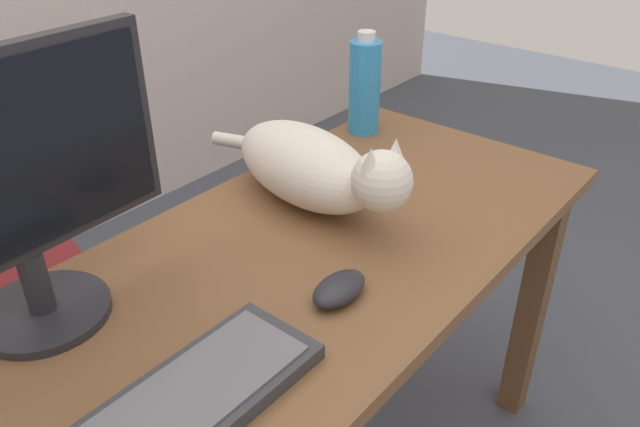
{
  "coord_description": "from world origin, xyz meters",
  "views": [
    {
      "loc": [
        -0.62,
        -0.62,
        1.37
      ],
      "look_at": [
        0.13,
        -0.0,
        0.79
      ],
      "focal_mm": 35.17,
      "sensor_mm": 36.0,
      "label": 1
    }
  ],
  "objects_px": {
    "water_bottle": "(365,86)",
    "monitor": "(9,188)",
    "cat": "(312,166)",
    "computer_mouse": "(339,289)",
    "keyboard": "(167,419)"
  },
  "relations": [
    {
      "from": "monitor",
      "to": "computer_mouse",
      "type": "height_order",
      "value": "monitor"
    },
    {
      "from": "keyboard",
      "to": "water_bottle",
      "type": "height_order",
      "value": "water_bottle"
    },
    {
      "from": "cat",
      "to": "monitor",
      "type": "bearing_deg",
      "value": 170.52
    },
    {
      "from": "keyboard",
      "to": "monitor",
      "type": "bearing_deg",
      "value": 87.24
    },
    {
      "from": "keyboard",
      "to": "cat",
      "type": "xyz_separation_m",
      "value": [
        0.55,
        0.23,
        0.07
      ]
    },
    {
      "from": "keyboard",
      "to": "computer_mouse",
      "type": "distance_m",
      "value": 0.34
    },
    {
      "from": "water_bottle",
      "to": "monitor",
      "type": "bearing_deg",
      "value": -177.12
    },
    {
      "from": "computer_mouse",
      "to": "water_bottle",
      "type": "distance_m",
      "value": 0.68
    },
    {
      "from": "keyboard",
      "to": "water_bottle",
      "type": "relative_size",
      "value": 1.75
    },
    {
      "from": "monitor",
      "to": "cat",
      "type": "bearing_deg",
      "value": -9.48
    },
    {
      "from": "water_bottle",
      "to": "keyboard",
      "type": "bearing_deg",
      "value": -158.33
    },
    {
      "from": "cat",
      "to": "computer_mouse",
      "type": "distance_m",
      "value": 0.32
    },
    {
      "from": "water_bottle",
      "to": "cat",
      "type": "bearing_deg",
      "value": -159.43
    },
    {
      "from": "monitor",
      "to": "cat",
      "type": "distance_m",
      "value": 0.56
    },
    {
      "from": "keyboard",
      "to": "cat",
      "type": "bearing_deg",
      "value": 22.38
    }
  ]
}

